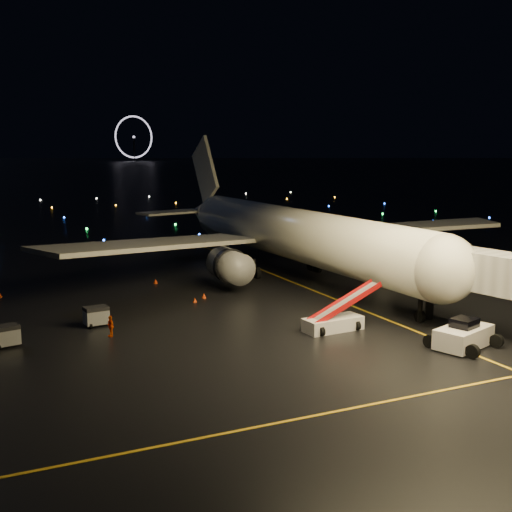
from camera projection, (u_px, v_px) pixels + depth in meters
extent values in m
plane|color=black|center=(5.00, 178.00, 314.00)|extent=(2000.00, 2000.00, 0.00)
cube|color=gold|center=(325.00, 295.00, 63.58)|extent=(0.25, 80.00, 0.02)
cube|color=gold|center=(290.00, 421.00, 34.18)|extent=(60.00, 0.25, 0.02)
cube|color=silver|center=(464.00, 333.00, 46.54)|extent=(5.19, 3.82, 2.22)
imported|color=#FF5306|center=(111.00, 326.00, 49.38)|extent=(0.61, 1.03, 1.64)
cone|color=#F1410D|center=(204.00, 296.00, 62.20)|extent=(0.56, 0.56, 0.50)
cone|color=#F1410D|center=(156.00, 281.00, 68.99)|extent=(0.51, 0.51, 0.51)
cone|color=#F1410D|center=(195.00, 300.00, 60.51)|extent=(0.47, 0.47, 0.46)
cone|color=#F1410D|center=(0.00, 295.00, 62.55)|extent=(0.58, 0.58, 0.52)
cube|color=gray|center=(96.00, 316.00, 52.38)|extent=(2.03, 1.54, 1.60)
cube|color=gray|center=(5.00, 336.00, 46.80)|extent=(2.14, 1.73, 1.60)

